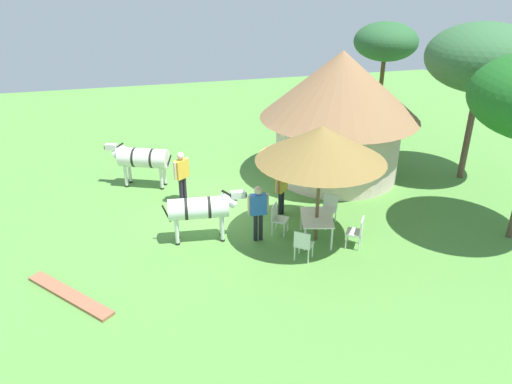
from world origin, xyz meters
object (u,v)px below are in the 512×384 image
patio_chair_near_hut (358,231)px  acacia_tree_behind_hut (483,58)px  acacia_tree_right_background (386,42)px  patio_chair_near_lawn (329,207)px  patio_chair_west_end (277,217)px  thatched_hut (339,109)px  zebra_nearest_camera (201,209)px  patio_chair_east_end (303,243)px  guest_beside_umbrella (282,186)px  patio_dining_table (317,220)px  zebra_by_umbrella (142,158)px  guest_behind_table (258,208)px  standing_watcher (182,173)px  shade_umbrella (321,144)px

patio_chair_near_hut → acacia_tree_behind_hut: size_ratio=0.17×
patio_chair_near_hut → acacia_tree_right_background: 11.06m
patio_chair_near_lawn → patio_chair_west_end: size_ratio=1.00×
thatched_hut → acacia_tree_right_background: (-4.30, 3.86, 1.48)m
zebra_nearest_camera → acacia_tree_behind_hut: acacia_tree_behind_hut is taller
patio_chair_east_end → guest_beside_umbrella: size_ratio=0.55×
patio_dining_table → acacia_tree_behind_hut: 8.15m
thatched_hut → zebra_by_umbrella: thatched_hut is taller
guest_behind_table → standing_watcher: (-2.93, -1.79, 0.04)m
shade_umbrella → patio_chair_east_end: shade_umbrella is taller
patio_chair_west_end → guest_beside_umbrella: 1.23m
patio_chair_east_end → standing_watcher: standing_watcher is taller
shade_umbrella → guest_behind_table: (-0.39, -1.60, -1.90)m
patio_chair_near_lawn → zebra_by_umbrella: (-4.06, -5.31, 0.52)m
patio_dining_table → acacia_tree_right_background: bearing=144.0°
patio_chair_west_end → zebra_by_umbrella: (-4.29, -3.61, 0.52)m
thatched_hut → patio_chair_east_end: 6.24m
patio_chair_west_end → acacia_tree_behind_hut: bearing=140.5°
guest_beside_umbrella → acacia_tree_behind_hut: 8.04m
acacia_tree_right_background → patio_chair_east_end: bearing=-36.2°
thatched_hut → patio_chair_east_end: bearing=-30.7°
shade_umbrella → patio_chair_west_end: size_ratio=3.87×
guest_beside_umbrella → zebra_nearest_camera: (0.90, -2.63, 0.01)m
acacia_tree_right_background → standing_watcher: bearing=-61.6°
patio_dining_table → guest_behind_table: bearing=-103.9°
patio_chair_east_end → guest_beside_umbrella: 2.66m
thatched_hut → guest_behind_table: 5.64m
patio_chair_west_end → guest_behind_table: guest_behind_table is taller
patio_chair_near_hut → standing_watcher: standing_watcher is taller
zebra_by_umbrella → acacia_tree_behind_hut: 11.92m
shade_umbrella → zebra_nearest_camera: shade_umbrella is taller
shade_umbrella → standing_watcher: bearing=-134.5°
patio_chair_west_end → acacia_tree_behind_hut: size_ratio=0.17×
patio_dining_table → guest_behind_table: guest_behind_table is taller
zebra_nearest_camera → standing_watcher: bearing=-169.0°
thatched_hut → patio_chair_west_end: size_ratio=6.20×
patio_chair_near_lawn → zebra_by_umbrella: size_ratio=0.40×
zebra_nearest_camera → acacia_tree_right_background: bearing=135.1°
patio_chair_near_hut → guest_behind_table: guest_behind_table is taller
shade_umbrella → zebra_by_umbrella: shade_umbrella is taller
thatched_hut → zebra_nearest_camera: (3.37, -5.45, -1.53)m
patio_chair_near_hut → shade_umbrella: bearing=90.0°
guest_behind_table → acacia_tree_right_background: acacia_tree_right_background is taller
zebra_nearest_camera → zebra_by_umbrella: bearing=-155.4°
shade_umbrella → standing_watcher: (-3.32, -3.38, -1.86)m
patio_dining_table → acacia_tree_behind_hut: size_ratio=0.26×
patio_chair_near_hut → zebra_nearest_camera: bearing=104.2°
zebra_by_umbrella → patio_chair_west_end: bearing=-117.2°
shade_umbrella → patio_chair_near_hut: size_ratio=3.87×
guest_beside_umbrella → acacia_tree_right_background: 9.98m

